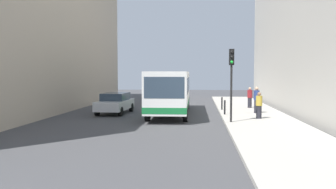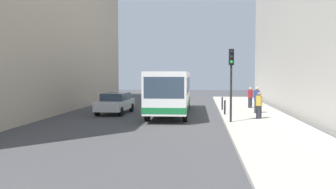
{
  "view_description": "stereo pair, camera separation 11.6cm",
  "coord_description": "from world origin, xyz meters",
  "px_view_note": "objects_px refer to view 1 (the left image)",
  "views": [
    {
      "loc": [
        1.8,
        -22.42,
        2.91
      ],
      "look_at": [
        -0.28,
        0.93,
        1.51
      ],
      "focal_mm": 38.61,
      "sensor_mm": 36.0,
      "label": 1
    },
    {
      "loc": [
        1.91,
        -22.41,
        2.91
      ],
      "look_at": [
        -0.28,
        0.93,
        1.51
      ],
      "focal_mm": 38.61,
      "sensor_mm": 36.0,
      "label": 2
    }
  ],
  "objects_px": {
    "traffic_light": "(231,71)",
    "bollard_near": "(225,107)",
    "car_beside_bus": "(115,103)",
    "pedestrian_mid_sidewalk": "(257,100)",
    "pedestrian_near_signal": "(259,106)",
    "bollard_mid": "(222,103)",
    "bus": "(171,90)",
    "pedestrian_far_sidewalk": "(250,98)"
  },
  "relations": [
    {
      "from": "traffic_light",
      "to": "bollard_near",
      "type": "height_order",
      "value": "traffic_light"
    },
    {
      "from": "car_beside_bus",
      "to": "pedestrian_mid_sidewalk",
      "type": "distance_m",
      "value": 9.96
    },
    {
      "from": "pedestrian_mid_sidewalk",
      "to": "car_beside_bus",
      "type": "bearing_deg",
      "value": 17.96
    },
    {
      "from": "car_beside_bus",
      "to": "pedestrian_near_signal",
      "type": "distance_m",
      "value": 10.15
    },
    {
      "from": "car_beside_bus",
      "to": "bollard_mid",
      "type": "distance_m",
      "value": 7.96
    },
    {
      "from": "bus",
      "to": "traffic_light",
      "type": "distance_m",
      "value": 6.42
    },
    {
      "from": "bollard_mid",
      "to": "traffic_light",
      "type": "bearing_deg",
      "value": -89.16
    },
    {
      "from": "bus",
      "to": "car_beside_bus",
      "type": "distance_m",
      "value": 4.1
    },
    {
      "from": "pedestrian_mid_sidewalk",
      "to": "bus",
      "type": "bearing_deg",
      "value": 16.57
    },
    {
      "from": "bollard_mid",
      "to": "pedestrian_near_signal",
      "type": "distance_m",
      "value": 5.5
    },
    {
      "from": "traffic_light",
      "to": "pedestrian_mid_sidewalk",
      "type": "bearing_deg",
      "value": 65.84
    },
    {
      "from": "traffic_light",
      "to": "bollard_mid",
      "type": "xyz_separation_m",
      "value": [
        -0.1,
        6.85,
        -2.38
      ]
    },
    {
      "from": "traffic_light",
      "to": "pedestrian_far_sidewalk",
      "type": "height_order",
      "value": "traffic_light"
    },
    {
      "from": "pedestrian_near_signal",
      "to": "pedestrian_far_sidewalk",
      "type": "xyz_separation_m",
      "value": [
        0.38,
        6.9,
        0.02
      ]
    },
    {
      "from": "pedestrian_far_sidewalk",
      "to": "pedestrian_mid_sidewalk",
      "type": "bearing_deg",
      "value": -16.48
    },
    {
      "from": "traffic_light",
      "to": "bollard_mid",
      "type": "height_order",
      "value": "traffic_light"
    },
    {
      "from": "bollard_near",
      "to": "pedestrian_mid_sidewalk",
      "type": "bearing_deg",
      "value": 24.82
    },
    {
      "from": "bus",
      "to": "traffic_light",
      "type": "bearing_deg",
      "value": 126.47
    },
    {
      "from": "bollard_near",
      "to": "bollard_mid",
      "type": "xyz_separation_m",
      "value": [
        0.0,
        3.12,
        0.0
      ]
    },
    {
      "from": "bollard_near",
      "to": "bollard_mid",
      "type": "bearing_deg",
      "value": 90.0
    },
    {
      "from": "bus",
      "to": "pedestrian_near_signal",
      "type": "relative_size",
      "value": 6.92
    },
    {
      "from": "bollard_mid",
      "to": "pedestrian_mid_sidewalk",
      "type": "relative_size",
      "value": 0.53
    },
    {
      "from": "bus",
      "to": "bollard_near",
      "type": "relative_size",
      "value": 11.64
    },
    {
      "from": "bollard_mid",
      "to": "pedestrian_near_signal",
      "type": "relative_size",
      "value": 0.59
    },
    {
      "from": "pedestrian_near_signal",
      "to": "traffic_light",
      "type": "bearing_deg",
      "value": -109.81
    },
    {
      "from": "bus",
      "to": "pedestrian_far_sidewalk",
      "type": "relative_size",
      "value": 6.78
    },
    {
      "from": "bollard_near",
      "to": "bollard_mid",
      "type": "height_order",
      "value": "same"
    },
    {
      "from": "bollard_mid",
      "to": "bollard_near",
      "type": "bearing_deg",
      "value": -90.0
    },
    {
      "from": "traffic_light",
      "to": "pedestrian_far_sidewalk",
      "type": "distance_m",
      "value": 9.12
    },
    {
      "from": "bollard_mid",
      "to": "pedestrian_far_sidewalk",
      "type": "xyz_separation_m",
      "value": [
        2.3,
        1.76,
        0.34
      ]
    },
    {
      "from": "car_beside_bus",
      "to": "pedestrian_near_signal",
      "type": "height_order",
      "value": "pedestrian_near_signal"
    },
    {
      "from": "pedestrian_mid_sidewalk",
      "to": "pedestrian_far_sidewalk",
      "type": "distance_m",
      "value": 3.85
    },
    {
      "from": "bus",
      "to": "pedestrian_mid_sidewalk",
      "type": "relative_size",
      "value": 6.11
    },
    {
      "from": "car_beside_bus",
      "to": "bollard_near",
      "type": "bearing_deg",
      "value": 174.09
    },
    {
      "from": "bollard_mid",
      "to": "pedestrian_near_signal",
      "type": "bearing_deg",
      "value": -69.56
    },
    {
      "from": "car_beside_bus",
      "to": "pedestrian_mid_sidewalk",
      "type": "relative_size",
      "value": 2.48
    },
    {
      "from": "car_beside_bus",
      "to": "bollard_mid",
      "type": "bearing_deg",
      "value": -163.08
    },
    {
      "from": "traffic_light",
      "to": "bus",
      "type": "bearing_deg",
      "value": 127.45
    },
    {
      "from": "car_beside_bus",
      "to": "pedestrian_mid_sidewalk",
      "type": "bearing_deg",
      "value": -178.05
    },
    {
      "from": "bollard_mid",
      "to": "pedestrian_mid_sidewalk",
      "type": "xyz_separation_m",
      "value": [
        2.24,
        -2.09,
        0.43
      ]
    },
    {
      "from": "bollard_mid",
      "to": "bus",
      "type": "bearing_deg",
      "value": -153.55
    },
    {
      "from": "car_beside_bus",
      "to": "traffic_light",
      "type": "xyz_separation_m",
      "value": [
        7.82,
        -4.91,
        2.22
      ]
    }
  ]
}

